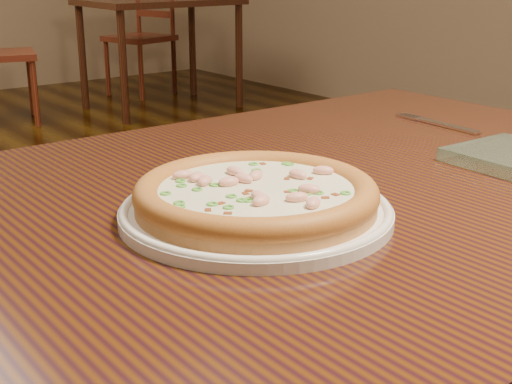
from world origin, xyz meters
TOP-DOWN VIEW (x-y plane):
  - hero_table at (0.34, -0.66)m, footprint 1.20×0.80m
  - plate at (0.22, -0.71)m, footprint 0.29×0.29m
  - pizza at (0.22, -0.71)m, footprint 0.26×0.26m
  - fork at (0.73, -0.55)m, footprint 0.03×0.18m
  - bg_table_right at (2.30, 3.06)m, footprint 1.00×0.70m
  - chair_d at (2.50, 3.64)m, footprint 0.52×0.52m

SIDE VIEW (x-z plane):
  - chair_d at x=2.50m, z-range -0.04..0.91m
  - hero_table at x=0.34m, z-range 0.28..1.03m
  - bg_table_right at x=2.30m, z-range 0.28..1.03m
  - fork at x=0.73m, z-range 0.75..0.75m
  - plate at x=0.22m, z-range 0.75..0.77m
  - pizza at x=0.22m, z-range 0.76..0.79m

